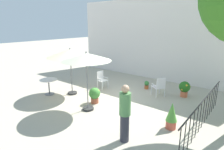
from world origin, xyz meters
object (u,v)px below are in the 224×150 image
Objects in this scene: cafe_table_0 at (49,84)px; patio_chair_0 at (159,86)px; potted_plant_0 at (184,88)px; patio_chair_1 at (102,79)px; potted_plant_2 at (95,94)px; patio_umbrella_0 at (70,54)px; potted_plant_1 at (147,85)px; standing_person at (125,113)px; potted_plant_3 at (172,115)px; patio_umbrella_1 at (86,58)px.

patio_chair_0 is at bearing 35.40° from cafe_table_0.
patio_chair_1 is at bearing -159.36° from potted_plant_0.
cafe_table_0 is 2.47m from potted_plant_2.
patio_umbrella_0 is 2.16m from patio_chair_1.
patio_umbrella_0 reaches higher than potted_plant_1.
cafe_table_0 is 0.92× the size of patio_chair_1.
standing_person is (2.54, -1.45, 0.49)m from potted_plant_2.
patio_chair_1 is at bearing 58.95° from cafe_table_0.
potted_plant_1 is at bearing 35.39° from patio_chair_1.
cafe_table_0 is 1.12× the size of potted_plant_0.
potted_plant_2 is at bearing -57.41° from patio_chair_1.
patio_umbrella_0 is 2.50× the size of patio_chair_1.
potted_plant_0 is at bearing 35.52° from cafe_table_0.
standing_person reaches higher than patio_chair_0.
patio_umbrella_0 is at bearing 178.83° from potted_plant_3.
potted_plant_3 is at bearing -50.09° from potted_plant_1.
cafe_table_0 is at bearing 170.16° from standing_person.
potted_plant_3 reaches higher than potted_plant_2.
potted_plant_1 is 0.62× the size of potted_plant_2.
patio_umbrella_0 is 4.14m from potted_plant_1.
potted_plant_3 is at bearing -57.30° from patio_chair_0.
potted_plant_0 reaches higher than potted_plant_1.
patio_chair_1 reaches higher than potted_plant_0.
patio_chair_0 is (1.56, 3.03, -1.55)m from patio_umbrella_1.
patio_chair_0 is (4.20, 2.99, -0.01)m from cafe_table_0.
standing_person reaches higher than cafe_table_0.
patio_umbrella_0 reaches higher than cafe_table_0.
standing_person is at bearing -19.53° from patio_umbrella_1.
cafe_table_0 is 0.92× the size of potted_plant_3.
patio_umbrella_1 is 3.04m from patio_chair_1.
potted_plant_2 is at bearing 13.93° from cafe_table_0.
patio_umbrella_0 is 2.00m from patio_umbrella_1.
patio_chair_0 is 1.02× the size of potted_plant_3.
potted_plant_1 is (-1.89, -0.08, -0.20)m from potted_plant_0.
potted_plant_2 is at bearing 110.90° from patio_umbrella_1.
potted_plant_0 is at bearing 36.08° from patio_chair_0.
cafe_table_0 reaches higher than potted_plant_2.
potted_plant_1 is 3.87m from potted_plant_3.
patio_chair_0 is 1.15m from potted_plant_0.
potted_plant_2 is at bearing 150.23° from standing_person.
patio_umbrella_1 is at bearing -60.43° from patio_chair_1.
standing_person reaches higher than potted_plant_0.
patio_chair_0 is at bearing 52.95° from potted_plant_2.
patio_umbrella_1 is at bearing -69.10° from potted_plant_2.
patio_umbrella_1 is 4.11m from potted_plant_1.
potted_plant_0 is at bearing 87.51° from standing_person.
patio_umbrella_1 is 2.59× the size of potted_plant_3.
patio_chair_0 is 1.24× the size of potted_plant_0.
patio_umbrella_1 is 4.75m from potted_plant_0.
patio_chair_0 is 0.54× the size of standing_person.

